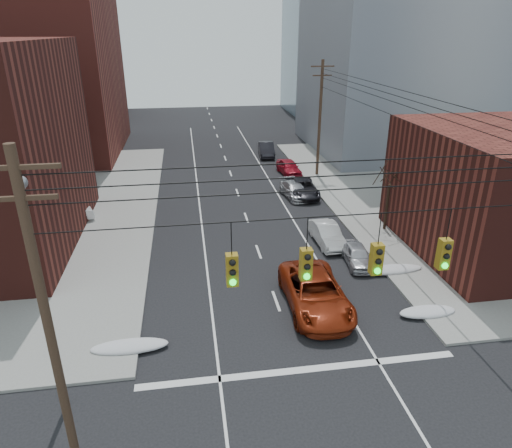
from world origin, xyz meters
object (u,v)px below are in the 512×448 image
object	(u,v)px
parked_car_e	(289,167)
lot_car_b	(50,198)
parked_car_a	(357,255)
parked_car_f	(266,149)
parked_car_c	(303,188)
lot_car_a	(62,214)
parked_car_b	(327,234)
red_pickup	(315,293)
parked_car_d	(295,190)
lot_car_c	(5,229)

from	to	relation	value
parked_car_e	lot_car_b	size ratio (longest dim) A/B	0.79
parked_car_a	parked_car_f	distance (m)	26.92
parked_car_e	parked_car_c	bearing A→B (deg)	-97.12
lot_car_a	parked_car_f	bearing A→B (deg)	-66.59
parked_car_c	parked_car_e	distance (m)	6.53
parked_car_b	red_pickup	bearing A→B (deg)	-113.18
lot_car_b	parked_car_e	bearing A→B (deg)	-56.66
red_pickup	parked_car_e	distance (m)	24.03
parked_car_f	lot_car_b	distance (m)	24.60
parked_car_f	parked_car_b	bearing A→B (deg)	-84.99
red_pickup	parked_car_a	distance (m)	5.81
parked_car_e	parked_car_f	distance (m)	7.56
parked_car_d	parked_car_f	distance (m)	14.26
parked_car_b	parked_car_f	bearing A→B (deg)	88.26
parked_car_d	lot_car_c	bearing A→B (deg)	-173.23
parked_car_a	parked_car_b	world-z (taller)	parked_car_b
parked_car_d	parked_car_e	size ratio (longest dim) A/B	1.02
parked_car_d	parked_car_b	bearing A→B (deg)	-97.68
parked_car_d	lot_car_c	size ratio (longest dim) A/B	0.94
red_pickup	lot_car_c	world-z (taller)	red_pickup
parked_car_b	lot_car_a	size ratio (longest dim) A/B	0.97
parked_car_b	parked_car_c	world-z (taller)	parked_car_c
parked_car_f	lot_car_c	distance (m)	29.48
parked_car_b	parked_car_f	xyz separation A→B (m)	(0.00, 23.79, 0.08)
red_pickup	parked_car_b	distance (m)	7.96
parked_car_e	parked_car_f	size ratio (longest dim) A/B	0.91
parked_car_b	parked_car_d	world-z (taller)	parked_car_b
parked_car_a	parked_car_c	bearing A→B (deg)	95.90
parked_car_d	parked_car_f	bearing A→B (deg)	82.32
red_pickup	lot_car_b	xyz separation A→B (m)	(-17.32, 17.19, 0.02)
parked_car_c	lot_car_c	xyz separation A→B (m)	(-22.56, -5.85, 0.12)
parked_car_f	lot_car_a	size ratio (longest dim) A/B	1.08
red_pickup	parked_car_b	size ratio (longest dim) A/B	1.51
parked_car_b	lot_car_b	xyz separation A→B (m)	(-20.23, 9.79, 0.21)
parked_car_b	parked_car_d	distance (m)	9.54
parked_car_b	lot_car_c	bearing A→B (deg)	168.04
parked_car_e	lot_car_b	world-z (taller)	lot_car_b
red_pickup	parked_car_c	world-z (taller)	red_pickup
red_pickup	lot_car_a	xyz separation A→B (m)	(-15.64, 13.67, -0.02)
lot_car_a	lot_car_c	xyz separation A→B (m)	(-3.23, -2.34, -0.04)
lot_car_b	lot_car_c	distance (m)	6.06
parked_car_a	parked_car_e	size ratio (longest dim) A/B	0.85
red_pickup	lot_car_a	world-z (taller)	red_pickup
lot_car_a	parked_car_d	bearing A→B (deg)	-99.96
red_pickup	parked_car_b	world-z (taller)	red_pickup
lot_car_c	parked_car_f	bearing A→B (deg)	-71.64
parked_car_d	parked_car_a	bearing A→B (deg)	-93.22
parked_car_c	parked_car_d	size ratio (longest dim) A/B	1.16
parked_car_d	lot_car_c	distance (m)	22.49
red_pickup	parked_car_d	size ratio (longest dim) A/B	1.46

